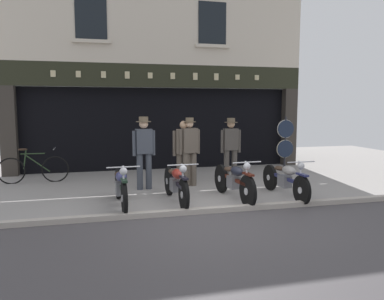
# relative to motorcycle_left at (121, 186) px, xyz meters

# --- Properties ---
(ground) EXTENTS (21.34, 22.00, 0.18)m
(ground) POSITION_rel_motorcycle_left_xyz_m (1.53, -1.94, -0.46)
(ground) COLOR gray
(shop_facade) EXTENTS (9.64, 4.42, 6.07)m
(shop_facade) POSITION_rel_motorcycle_left_xyz_m (1.53, 6.06, 1.25)
(shop_facade) COLOR black
(shop_facade) RESTS_ON ground
(motorcycle_left) EXTENTS (0.62, 1.99, 0.92)m
(motorcycle_left) POSITION_rel_motorcycle_left_xyz_m (0.00, 0.00, 0.00)
(motorcycle_left) COLOR black
(motorcycle_left) RESTS_ON ground
(motorcycle_center_left) EXTENTS (0.62, 2.02, 0.91)m
(motorcycle_center_left) POSITION_rel_motorcycle_left_xyz_m (1.14, 0.04, -0.00)
(motorcycle_center_left) COLOR black
(motorcycle_center_left) RESTS_ON ground
(motorcycle_center) EXTENTS (0.62, 2.07, 0.93)m
(motorcycle_center) POSITION_rel_motorcycle_left_xyz_m (2.41, -0.03, 0.01)
(motorcycle_center) COLOR black
(motorcycle_center) RESTS_ON ground
(motorcycle_center_right) EXTENTS (0.62, 2.05, 0.90)m
(motorcycle_center_right) POSITION_rel_motorcycle_left_xyz_m (3.61, -0.10, -0.01)
(motorcycle_center_right) COLOR black
(motorcycle_center_right) RESTS_ON ground
(salesman_left) EXTENTS (0.56, 0.36, 1.77)m
(salesman_left) POSITION_rel_motorcycle_left_xyz_m (0.65, 1.47, 0.57)
(salesman_left) COLOR #3D424C
(salesman_left) RESTS_ON ground
(shopkeeper_center) EXTENTS (0.55, 0.32, 1.74)m
(shopkeeper_center) POSITION_rel_motorcycle_left_xyz_m (1.81, 1.57, 0.54)
(shopkeeper_center) COLOR brown
(shopkeeper_center) RESTS_ON ground
(salesman_right) EXTENTS (0.56, 0.35, 1.70)m
(salesman_right) POSITION_rel_motorcycle_left_xyz_m (3.09, 2.05, 0.52)
(salesman_right) COLOR #47423D
(salesman_right) RESTS_ON ground
(assistant_far_right) EXTENTS (0.55, 0.28, 1.66)m
(assistant_far_right) POSITION_rel_motorcycle_left_xyz_m (1.68, 1.64, 0.49)
(assistant_far_right) COLOR brown
(assistant_far_right) RESTS_ON ground
(tyre_sign_pole) EXTENTS (0.56, 0.06, 1.71)m
(tyre_sign_pole) POSITION_rel_motorcycle_left_xyz_m (5.15, 2.86, 0.58)
(tyre_sign_pole) COLOR #232328
(tyre_sign_pole) RESTS_ON ground
(advert_board_near) EXTENTS (0.77, 0.03, 0.94)m
(advert_board_near) POSITION_rel_motorcycle_left_xyz_m (-0.84, 4.44, 1.20)
(advert_board_near) COLOR silver
(leaning_bicycle) EXTENTS (1.80, 0.50, 0.94)m
(leaning_bicycle) POSITION_rel_motorcycle_left_xyz_m (-2.12, 2.98, -0.05)
(leaning_bicycle) COLOR black
(leaning_bicycle) RESTS_ON ground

